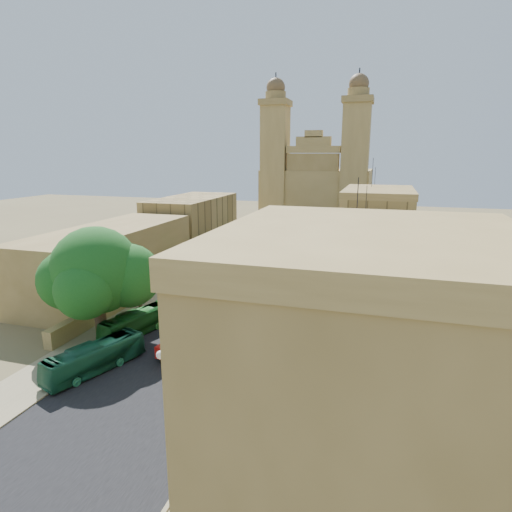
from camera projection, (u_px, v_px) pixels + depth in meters
The scene contains 36 objects.
ground at pixel (168, 369), 36.46m from camera, with size 260.00×260.00×0.00m, color brown.
road_surface at pixel (264, 276), 64.40m from camera, with size 14.00×140.00×0.01m, color black.
sidewalk_east at pixel (327, 281), 61.73m from camera, with size 5.00×140.00×0.01m, color #867958.
sidewalk_west at pixel (205, 271), 67.06m from camera, with size 5.00×140.00×0.01m, color #867958.
kerb_east at pixel (310, 279), 62.42m from camera, with size 0.25×140.00×0.12m, color #867958.
kerb_west at pixel (220, 272), 66.35m from camera, with size 0.25×140.00×0.12m, color #867958.
townhouse_a at pixel (362, 336), 27.70m from camera, with size 9.00×14.00×16.40m.
townhouse_b at pixel (370, 285), 40.91m from camera, with size 9.00×14.00×14.90m.
townhouse_c at pixel (375, 244), 53.65m from camera, with size 9.00×14.00×17.40m.
townhouse_d at pixel (377, 231), 66.86m from camera, with size 9.00×14.00×15.90m.
corner_block at pixel (359, 454), 14.63m from camera, with size 9.20×10.20×15.70m.
west_wall at pixel (156, 282), 58.39m from camera, with size 1.00×40.00×1.80m, color olive.
west_building_low at pixel (110, 259), 57.30m from camera, with size 10.00×28.00×8.40m, color olive.
west_building_mid at pixel (193, 223), 81.32m from camera, with size 10.00×22.00×10.00m, color olive.
church at pixel (316, 188), 107.44m from camera, with size 28.00×22.50×36.30m.
ficus_tree at pixel (97, 274), 41.29m from camera, with size 11.23×10.34×11.23m.
street_tree_a at pixel (139, 284), 49.70m from camera, with size 3.12×3.12×4.80m.
street_tree_b at pixel (185, 260), 60.87m from camera, with size 3.13×3.13×4.81m.
street_tree_c at pixel (216, 241), 71.95m from camera, with size 3.51×3.51×5.39m.
street_tree_d at pixel (239, 229), 83.12m from camera, with size 3.53×3.53×5.43m.
streetlamp at pixel (186, 408), 21.91m from camera, with size 2.11×0.44×8.22m.
red_truck at pixel (186, 334), 39.58m from camera, with size 3.60×6.74×3.76m.
olive_pickup at pixel (292, 294), 53.03m from camera, with size 2.57×5.06×2.03m.
bus_green_south at pixel (95, 357), 35.92m from camera, with size 2.09×8.95×2.49m, color #19593B.
bus_green_north at pixel (138, 322), 43.56m from camera, with size 2.06×8.79×2.45m, color #185C1E.
bus_red_east at pixel (268, 301), 48.61m from camera, with size 2.69×11.52×3.21m, color #B52514.
bus_cream_east at pixel (285, 274), 60.24m from camera, with size 2.34×9.98×2.78m, color #D3B58C.
car_blue_a at pixel (208, 311), 48.23m from camera, with size 1.57×3.91×1.33m, color #4591D0.
car_white_a at pixel (244, 261), 71.17m from camera, with size 1.14×3.27×1.08m, color white.
car_cream at pixel (290, 274), 62.81m from camera, with size 2.31×5.01×1.39m, color #FFFAC4.
car_dkblue at pixel (260, 251), 77.71m from camera, with size 1.86×4.58×1.33m, color navy.
car_white_b at pixel (298, 261), 70.85m from camera, with size 1.47×3.65×1.25m, color silver.
car_blue_b at pixel (279, 241), 86.80m from camera, with size 1.48×4.23×1.39m, color blue.
pedestrian_a at pixel (271, 341), 39.69m from camera, with size 0.69×0.45×1.89m, color black.
pedestrian_b at pixel (251, 428), 27.10m from camera, with size 0.96×0.75×1.98m, color black.
pedestrian_c at pixel (297, 322), 44.61m from camera, with size 0.99×0.41×1.69m, color #292A2F.
Camera 1 is at (16.78, -29.62, 17.91)m, focal length 30.00 mm.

